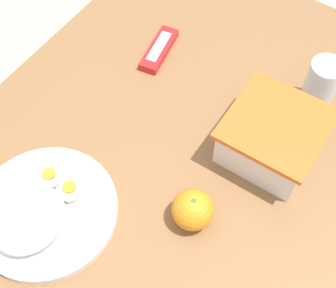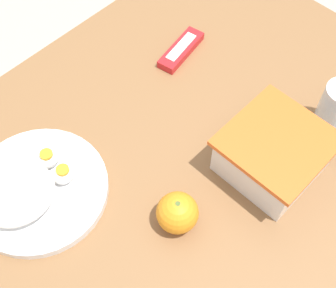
{
  "view_description": "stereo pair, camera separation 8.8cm",
  "coord_description": "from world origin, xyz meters",
  "px_view_note": "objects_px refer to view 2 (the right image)",
  "views": [
    {
      "loc": [
        0.41,
        0.26,
        1.53
      ],
      "look_at": [
        0.01,
        0.0,
        0.79
      ],
      "focal_mm": 50.0,
      "sensor_mm": 36.0,
      "label": 1
    },
    {
      "loc": [
        0.35,
        0.33,
        1.53
      ],
      "look_at": [
        0.01,
        0.0,
        0.79
      ],
      "focal_mm": 50.0,
      "sensor_mm": 36.0,
      "label": 2
    }
  ],
  "objects_px": {
    "food_container": "(273,156)",
    "drinking_glass": "(335,108)",
    "orange_fruit": "(177,213)",
    "candy_bar": "(181,50)",
    "rice_plate": "(32,190)"
  },
  "relations": [
    {
      "from": "food_container",
      "to": "drinking_glass",
      "type": "bearing_deg",
      "value": 170.87
    },
    {
      "from": "orange_fruit",
      "to": "candy_bar",
      "type": "bearing_deg",
      "value": -137.79
    },
    {
      "from": "orange_fruit",
      "to": "rice_plate",
      "type": "bearing_deg",
      "value": -57.13
    },
    {
      "from": "food_container",
      "to": "candy_bar",
      "type": "xyz_separation_m",
      "value": [
        -0.1,
        -0.32,
        -0.03
      ]
    },
    {
      "from": "orange_fruit",
      "to": "drinking_glass",
      "type": "distance_m",
      "value": 0.37
    },
    {
      "from": "orange_fruit",
      "to": "candy_bar",
      "type": "height_order",
      "value": "orange_fruit"
    },
    {
      "from": "drinking_glass",
      "to": "food_container",
      "type": "bearing_deg",
      "value": -9.13
    },
    {
      "from": "food_container",
      "to": "orange_fruit",
      "type": "bearing_deg",
      "value": -13.56
    },
    {
      "from": "orange_fruit",
      "to": "food_container",
      "type": "bearing_deg",
      "value": 166.44
    },
    {
      "from": "drinking_glass",
      "to": "rice_plate",
      "type": "bearing_deg",
      "value": -30.47
    },
    {
      "from": "food_container",
      "to": "rice_plate",
      "type": "relative_size",
      "value": 0.69
    },
    {
      "from": "candy_bar",
      "to": "drinking_glass",
      "type": "distance_m",
      "value": 0.35
    },
    {
      "from": "rice_plate",
      "to": "candy_bar",
      "type": "xyz_separation_m",
      "value": [
        -0.44,
        -0.05,
        -0.01
      ]
    },
    {
      "from": "food_container",
      "to": "rice_plate",
      "type": "distance_m",
      "value": 0.44
    },
    {
      "from": "candy_bar",
      "to": "drinking_glass",
      "type": "bearing_deg",
      "value": 99.96
    }
  ]
}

